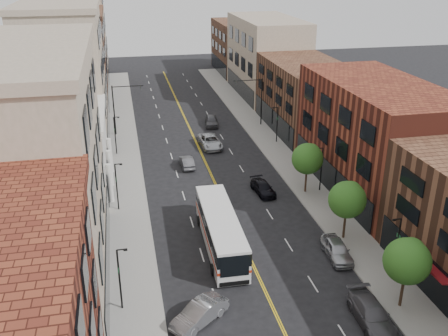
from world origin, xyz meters
TOP-DOWN VIEW (x-y plane):
  - sidewalk_left at (-10.00, 35.00)m, footprint 4.00×110.00m
  - sidewalk_right at (10.00, 35.00)m, footprint 4.00×110.00m
  - bldg_l_tanoffice at (-17.00, 13.00)m, footprint 10.00×22.00m
  - bldg_l_white at (-17.00, 31.00)m, footprint 10.00×14.00m
  - bldg_l_far_a at (-17.00, 48.00)m, footprint 10.00×20.00m
  - bldg_l_far_b at (-17.00, 68.00)m, footprint 10.00×20.00m
  - bldg_l_far_c at (-17.00, 86.00)m, footprint 10.00×16.00m
  - bldg_r_mid at (17.00, 24.00)m, footprint 10.00×22.00m
  - bldg_r_far_a at (17.00, 45.00)m, footprint 10.00×20.00m
  - bldg_r_far_b at (17.00, 66.00)m, footprint 10.00×22.00m
  - bldg_r_far_c at (17.00, 86.00)m, footprint 10.00×18.00m
  - tree_r_1 at (9.39, 4.07)m, footprint 3.40×3.40m
  - tree_r_2 at (9.39, 14.07)m, footprint 3.40×3.40m
  - tree_r_3 at (9.39, 24.07)m, footprint 3.40×3.40m
  - lamp_l_1 at (-10.95, 8.00)m, footprint 0.81×0.55m
  - lamp_l_2 at (-10.95, 24.00)m, footprint 0.81×0.55m
  - lamp_l_3 at (-10.95, 40.00)m, footprint 0.81×0.55m
  - lamp_r_1 at (10.95, 8.00)m, footprint 0.81×0.55m
  - lamp_r_2 at (10.95, 24.00)m, footprint 0.81×0.55m
  - lamp_r_3 at (10.95, 40.00)m, footprint 0.81×0.55m
  - signal_mast_left at (-10.27, 48.00)m, footprint 4.49×0.18m
  - signal_mast_right at (10.27, 48.00)m, footprint 4.49×0.18m
  - city_bus at (-2.12, 15.01)m, footprint 3.27×12.63m
  - car_angle_b at (-5.60, 5.43)m, footprint 4.70×4.09m
  - car_parked_mid at (6.37, 2.86)m, footprint 2.39×5.35m
  - car_parked_far at (7.40, 11.22)m, footprint 2.14×4.69m
  - car_lane_behind at (-2.51, 33.90)m, footprint 1.55×4.11m
  - car_lane_a at (4.67, 24.82)m, footprint 2.26×4.56m
  - car_lane_b at (1.59, 40.26)m, footprint 3.03×5.95m
  - car_lane_c at (3.49, 49.38)m, footprint 2.41×4.82m

SIDE VIEW (x-z plane):
  - sidewalk_left at x=-10.00m, z-range 0.00..0.15m
  - sidewalk_right at x=10.00m, z-range 0.00..0.15m
  - car_lane_a at x=4.67m, z-range 0.00..1.27m
  - car_lane_behind at x=-2.51m, z-range 0.00..1.34m
  - car_parked_mid at x=6.37m, z-range 0.00..1.53m
  - car_angle_b at x=-5.60m, z-range 0.00..1.53m
  - car_parked_far at x=7.40m, z-range 0.00..1.56m
  - car_lane_c at x=3.49m, z-range 0.00..1.58m
  - car_lane_b at x=1.59m, z-range 0.00..1.61m
  - city_bus at x=-2.12m, z-range 0.26..3.49m
  - lamp_l_1 at x=-10.95m, z-range 0.45..5.50m
  - lamp_l_2 at x=-10.95m, z-range 0.45..5.50m
  - lamp_l_3 at x=-10.95m, z-range 0.45..5.50m
  - lamp_r_1 at x=10.95m, z-range 0.45..5.50m
  - lamp_r_2 at x=10.95m, z-range 0.45..5.50m
  - lamp_r_3 at x=10.95m, z-range 0.45..5.50m
  - bldg_l_white at x=-17.00m, z-range 0.00..8.00m
  - tree_r_1 at x=9.39m, z-range 1.33..6.92m
  - tree_r_2 at x=9.39m, z-range 1.33..6.92m
  - tree_r_3 at x=9.39m, z-range 1.33..6.92m
  - signal_mast_left at x=-10.27m, z-range 1.05..8.25m
  - signal_mast_right at x=10.27m, z-range 1.05..8.25m
  - bldg_r_far_a at x=17.00m, z-range 0.00..10.00m
  - bldg_r_far_c at x=17.00m, z-range 0.00..11.00m
  - bldg_r_mid at x=17.00m, z-range 0.00..12.00m
  - bldg_r_far_b at x=17.00m, z-range 0.00..14.00m
  - bldg_l_far_b at x=-17.00m, z-range 0.00..15.00m
  - bldg_l_tanoffice at x=-17.00m, z-range 0.00..18.00m
  - bldg_l_far_a at x=-17.00m, z-range 0.00..18.00m
  - bldg_l_far_c at x=-17.00m, z-range 0.00..20.00m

